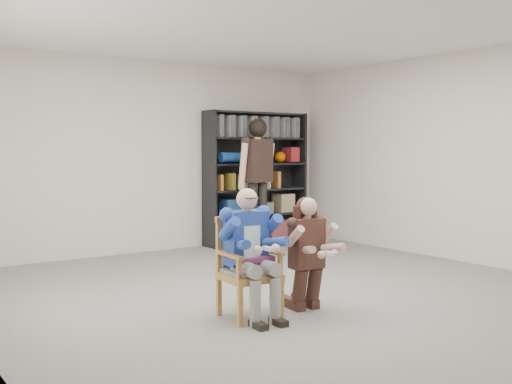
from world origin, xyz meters
TOP-DOWN VIEW (x-y plane):
  - room_shell at (0.00, 0.00)m, footprint 6.00×7.00m
  - floor at (0.00, 0.00)m, footprint 6.00×7.00m
  - armchair at (-0.87, -0.24)m, footprint 0.56×0.54m
  - seated_man at (-0.87, -0.24)m, footprint 0.56×0.74m
  - kneeling_woman at (-0.29, -0.36)m, footprint 0.51×0.75m
  - bookshelf at (1.70, 3.28)m, footprint 1.80×0.38m
  - standing_man at (1.37, 2.79)m, footprint 0.64×0.40m

SIDE VIEW (x-z plane):
  - floor at x=0.00m, z-range -0.01..0.01m
  - armchair at x=-0.87m, z-range 0.00..0.90m
  - kneeling_woman at x=-0.29m, z-range 0.00..1.07m
  - seated_man at x=-0.87m, z-range 0.00..1.17m
  - standing_man at x=1.37m, z-range 0.00..1.95m
  - bookshelf at x=1.70m, z-range 0.00..2.10m
  - room_shell at x=0.00m, z-range 0.00..2.80m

